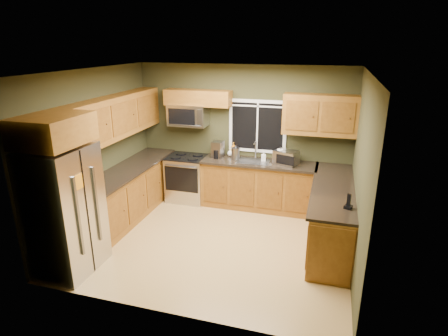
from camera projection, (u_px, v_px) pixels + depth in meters
The scene contains 29 objects.
floor at pixel (215, 241), 6.13m from camera, with size 4.20×4.20×0.00m, color tan.
ceiling at pixel (214, 71), 5.26m from camera, with size 4.20×4.20×0.00m, color white.
back_wall at pixel (242, 135), 7.33m from camera, with size 4.20×4.20×0.00m, color #33331B.
front_wall at pixel (164, 211), 4.06m from camera, with size 4.20×4.20×0.00m, color #33331B.
left_wall at pixel (95, 152), 6.25m from camera, with size 3.60×3.60×0.00m, color #33331B.
right_wall at pixel (360, 176), 5.14m from camera, with size 3.60×3.60×0.00m, color #33331B.
window at pixel (257, 126), 7.17m from camera, with size 1.12×0.03×1.02m.
base_cabinets_left at pixel (130, 193), 6.89m from camera, with size 0.60×2.65×0.90m, color brown.
countertop_left at pixel (129, 169), 6.73m from camera, with size 0.65×2.65×0.04m, color black.
base_cabinets_back at pixel (259, 186), 7.24m from camera, with size 2.17×0.60×0.90m, color brown.
countertop_back at pixel (259, 163), 7.06m from camera, with size 2.17×0.65×0.04m, color black.
base_cabinets_peninsula at pixel (332, 215), 6.00m from camera, with size 0.60×2.52×0.90m.
countertop_peninsula at pixel (333, 188), 5.86m from camera, with size 0.65×2.50×0.04m, color black.
upper_cabinets_left at pixel (116, 117), 6.47m from camera, with size 0.33×2.65×0.72m, color brown.
upper_cabinets_back_left at pixel (198, 98), 7.17m from camera, with size 1.30×0.33×0.30m, color brown.
upper_cabinets_back_right at pixel (320, 115), 6.63m from camera, with size 1.30×0.33×0.72m, color brown.
upper_cabinet_over_fridge at pixel (53, 130), 4.75m from camera, with size 0.72×0.90×0.38m, color brown.
refrigerator at pixel (65, 211), 5.12m from camera, with size 0.74×0.90×1.80m.
range at pixel (188, 178), 7.59m from camera, with size 0.76×0.69×0.94m.
microwave at pixel (188, 115), 7.31m from camera, with size 0.76×0.41×0.42m.
sink at pixel (253, 160), 7.10m from camera, with size 0.60×0.42×0.36m.
toaster_oven at pixel (286, 158), 6.88m from camera, with size 0.49×0.44×0.26m.
coffee_maker at pixel (218, 150), 7.28m from camera, with size 0.21×0.27×0.32m.
kettle at pixel (236, 153), 7.15m from camera, with size 0.20×0.20×0.29m.
paper_towel_roll at pixel (280, 156), 6.94m from camera, with size 0.12×0.12×0.30m.
soap_bottle_a at pixel (233, 149), 7.37m from camera, with size 0.11×0.11×0.28m, color orange.
soap_bottle_b at pixel (264, 156), 7.08m from camera, with size 0.08×0.09×0.19m, color white.
soap_bottle_c at pixel (230, 152), 7.40m from camera, with size 0.12×0.12×0.15m, color white.
cordless_phone at pixel (348, 204), 5.07m from camera, with size 0.12×0.12×0.21m.
Camera 1 is at (1.66, -5.16, 3.10)m, focal length 30.00 mm.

